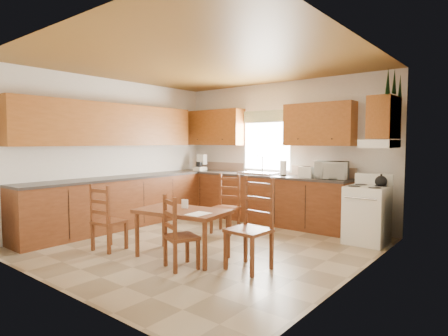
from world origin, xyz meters
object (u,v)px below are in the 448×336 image
Objects in this scene: stove at (367,215)px; chair_far_right at (249,224)px; chair_near_right at (181,232)px; chair_near_left at (109,217)px; microwave at (332,170)px; dining_table at (182,233)px; chair_far_left at (225,204)px.

stove is 2.22m from chair_far_right.
stove is 2.93m from chair_near_right.
chair_near_right is at bearing 177.32° from chair_near_left.
chair_near_right is (-1.40, -2.57, 0.02)m from stove.
dining_table is (-0.99, -2.58, -0.75)m from microwave.
chair_far_left is at bearing -116.68° from chair_near_left.
microwave is 0.41× the size of dining_table.
microwave is at bearing 155.32° from stove.
stove is 1.01m from microwave.
microwave is 0.53× the size of chair_near_left.
chair_near_right reaches higher than stove.
microwave is at bearing -131.36° from chair_near_left.
chair_far_right reaches higher than chair_near_right.
dining_table is at bearing -25.16° from chair_near_right.
microwave reaches higher than dining_table.
chair_far_left is at bearing -156.03° from microwave.
chair_near_left reaches higher than stove.
chair_near_left is 0.96× the size of chair_far_left.
chair_near_right is (0.29, -0.31, 0.12)m from dining_table.
chair_near_left is (-2.76, -2.67, 0.04)m from stove.
stove is 2.83m from dining_table.
dining_table is at bearing -167.04° from chair_far_right.
chair_far_left is (-2.10, -0.84, 0.06)m from stove.
stove is 1.72× the size of microwave.
chair_near_left is at bearing -136.24° from stove.
microwave is at bearing 28.68° from chair_far_left.
chair_far_left reaches higher than chair_near_right.
chair_far_left is at bearing -46.84° from chair_near_right.
chair_near_right is 0.81× the size of chair_far_right.
chair_near_left is at bearing -140.22° from microwave.
stove is 2.26m from chair_far_left.
chair_near_right is 1.87m from chair_far_left.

